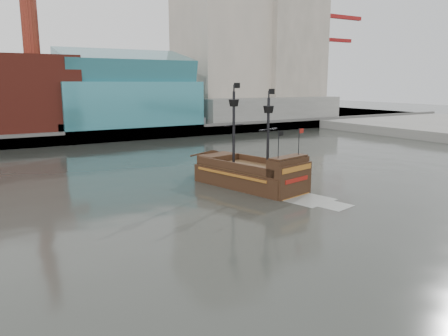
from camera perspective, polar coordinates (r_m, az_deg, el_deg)
ground at (r=34.70m, az=10.22°, el=-9.05°), size 400.00×400.00×0.00m
promenade_far at (r=118.81m, az=-20.49°, el=5.18°), size 220.00×60.00×2.00m
seawall at (r=90.10m, az=-16.94°, el=3.91°), size 220.00×1.00×2.60m
skyline at (r=112.87m, az=-17.88°, el=17.07°), size 149.00×45.00×62.00m
crane_a at (r=146.38m, az=12.63°, el=13.71°), size 22.50×4.00×32.25m
crane_b at (r=160.11m, az=12.60°, el=12.20°), size 19.10×4.00×26.25m
pirate_ship at (r=50.45m, az=3.51°, el=-1.16°), size 8.72×17.65×12.69m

